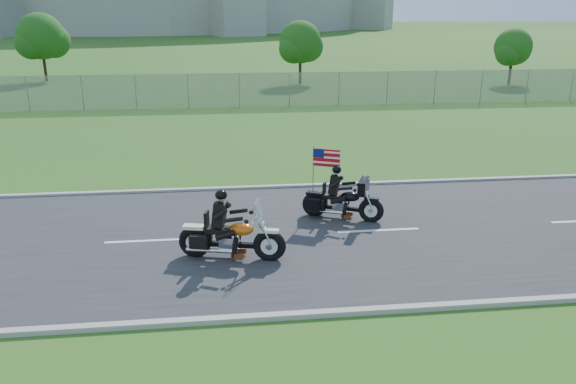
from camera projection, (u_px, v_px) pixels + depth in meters
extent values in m
plane|color=#204716|center=(228.00, 239.00, 14.50)|extent=(420.00, 420.00, 0.00)
cube|color=#28282B|center=(228.00, 238.00, 14.49)|extent=(120.00, 8.00, 0.04)
cube|color=#9E9B93|center=(226.00, 189.00, 18.30)|extent=(120.00, 0.18, 0.12)
cube|color=#9E9B93|center=(231.00, 319.00, 10.67)|extent=(120.00, 0.18, 0.12)
cube|color=gray|center=(136.00, 92.00, 32.49)|extent=(60.00, 0.03, 2.00)
cylinder|color=#382316|center=(300.00, 67.00, 43.05)|extent=(0.22, 0.22, 2.52)
sphere|color=#254A13|center=(300.00, 42.00, 42.45)|extent=(3.20, 3.20, 3.20)
sphere|color=#254A13|center=(308.00, 46.00, 43.09)|extent=(2.40, 2.40, 2.40)
sphere|color=#254A13|center=(294.00, 48.00, 42.16)|extent=(2.24, 2.24, 2.24)
cylinder|color=#382316|center=(44.00, 63.00, 44.58)|extent=(0.22, 0.22, 2.80)
sphere|color=#254A13|center=(41.00, 36.00, 43.92)|extent=(3.60, 3.60, 3.60)
sphere|color=#254A13|center=(53.00, 41.00, 44.64)|extent=(2.70, 2.70, 2.70)
sphere|color=#254A13|center=(31.00, 43.00, 43.59)|extent=(2.52, 2.52, 2.52)
cylinder|color=#382316|center=(510.00, 69.00, 42.96)|extent=(0.22, 0.22, 2.24)
sphere|color=#254A13|center=(513.00, 47.00, 42.43)|extent=(2.80, 2.80, 2.80)
sphere|color=#254A13|center=(517.00, 51.00, 42.99)|extent=(2.10, 2.10, 2.10)
sphere|color=#254A13|center=(509.00, 53.00, 42.17)|extent=(1.96, 1.96, 1.96)
torus|color=black|center=(269.00, 246.00, 13.10)|extent=(0.80, 0.37, 0.78)
torus|color=black|center=(195.00, 242.00, 13.31)|extent=(0.80, 0.37, 0.78)
ellipsoid|color=orange|center=(241.00, 229.00, 13.06)|extent=(0.65, 0.47, 0.30)
cube|color=black|center=(218.00, 230.00, 13.13)|extent=(0.64, 0.45, 0.13)
cube|color=black|center=(220.00, 213.00, 13.00)|extent=(0.35, 0.47, 0.58)
sphere|color=black|center=(221.00, 195.00, 12.85)|extent=(0.34, 0.34, 0.29)
cube|color=silver|center=(259.00, 209.00, 12.85)|extent=(0.16, 0.48, 0.42)
torus|color=black|center=(371.00, 210.00, 15.46)|extent=(0.71, 0.44, 0.70)
torus|color=black|center=(314.00, 205.00, 15.90)|extent=(0.71, 0.44, 0.70)
ellipsoid|color=black|center=(350.00, 197.00, 15.52)|extent=(0.61, 0.49, 0.27)
cube|color=black|center=(333.00, 196.00, 15.66)|extent=(0.59, 0.47, 0.11)
cube|color=black|center=(335.00, 184.00, 15.53)|extent=(0.36, 0.44, 0.52)
sphere|color=black|center=(337.00, 170.00, 15.39)|extent=(0.34, 0.34, 0.26)
cube|color=black|center=(364.00, 186.00, 15.31)|extent=(0.50, 0.78, 0.38)
cube|color=#B70C11|center=(327.00, 158.00, 15.58)|extent=(0.71, 0.32, 0.49)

